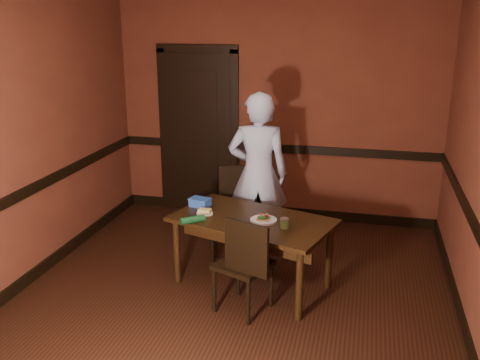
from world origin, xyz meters
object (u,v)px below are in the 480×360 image
at_px(person, 258,174).
at_px(sauce_jar, 285,223).
at_px(chair_near, 243,263).
at_px(chair_far, 229,213).
at_px(dining_table, 252,252).
at_px(cheese_saucer, 205,212).
at_px(sandwich_plate, 264,219).
at_px(food_tub, 200,202).

xyz_separation_m(person, sauce_jar, (0.44, -0.96, -0.15)).
distance_m(chair_near, person, 1.34).
bearing_deg(chair_far, chair_near, -89.60).
bearing_deg(dining_table, chair_far, 140.07).
distance_m(chair_near, cheese_saucer, 0.72).
height_order(person, cheese_saucer, person).
bearing_deg(dining_table, sandwich_plate, 0.95).
distance_m(chair_far, sandwich_plate, 0.84).
bearing_deg(person, cheese_saucer, 56.94).
distance_m(dining_table, sauce_jar, 0.53).
bearing_deg(sauce_jar, cheese_saucer, 168.22).
height_order(chair_near, sandwich_plate, chair_near).
relative_size(dining_table, chair_near, 1.62).
bearing_deg(chair_far, dining_table, -77.83).
height_order(chair_near, cheese_saucer, chair_near).
distance_m(chair_far, sauce_jar, 1.07).
height_order(chair_far, chair_near, chair_far).
height_order(dining_table, chair_far, chair_far).
height_order(dining_table, person, person).
xyz_separation_m(chair_near, food_tub, (-0.59, 0.66, 0.28)).
distance_m(cheese_saucer, food_tub, 0.22).
height_order(sandwich_plate, cheese_saucer, sandwich_plate).
bearing_deg(food_tub, chair_near, -33.76).
height_order(cheese_saucer, food_tub, food_tub).
distance_m(chair_far, chair_near, 1.14).
xyz_separation_m(chair_near, cheese_saucer, (-0.49, 0.47, 0.25)).
distance_m(chair_near, sauce_jar, 0.51).
xyz_separation_m(dining_table, chair_far, (-0.39, 0.60, 0.14)).
xyz_separation_m(chair_far, sauce_jar, (0.71, -0.76, 0.25)).
bearing_deg(cheese_saucer, food_tub, 119.11).
bearing_deg(chair_far, person, 16.52).
relative_size(person, sandwich_plate, 7.10).
xyz_separation_m(person, food_tub, (-0.46, -0.60, -0.15)).
bearing_deg(cheese_saucer, person, 66.27).
bearing_deg(dining_table, food_tub, 178.26).
bearing_deg(chair_far, food_tub, -135.73).
bearing_deg(sauce_jar, person, 114.74).
relative_size(chair_far, person, 0.55).
distance_m(sauce_jar, food_tub, 0.97).
bearing_deg(sauce_jar, sandwich_plate, 149.78).
bearing_deg(sauce_jar, food_tub, 158.29).
bearing_deg(chair_far, sauce_jar, -67.36).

